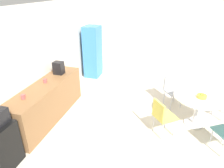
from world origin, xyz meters
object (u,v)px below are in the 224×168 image
object	(u,v)px
locker_cabinet	(93,52)
round_table	(198,102)
fruit_bowl	(202,96)
coffee_maker	(59,68)
mug_white	(23,97)
chair_gray	(172,87)
mug_green	(61,69)
chair_yellow	(162,114)
mug_red	(45,81)

from	to	relation	value
locker_cabinet	round_table	distance (m)	3.91
fruit_bowl	coffee_maker	size ratio (longest dim) A/B	0.67
mug_white	chair_gray	bearing A→B (deg)	-52.82
locker_cabinet	chair_gray	size ratio (longest dim) A/B	2.12
round_table	mug_white	size ratio (longest dim) A/B	8.48
round_table	mug_green	distance (m)	3.50
locker_cabinet	chair_yellow	xyz separation A→B (m)	(-2.68, -2.56, -0.36)
chair_gray	coffee_maker	xyz separation A→B (m)	(-0.81, 2.83, 0.54)
locker_cabinet	mug_red	distance (m)	2.69
chair_gray	fruit_bowl	bearing A→B (deg)	-143.70
chair_gray	chair_yellow	distance (m)	1.39
mug_red	mug_white	bearing A→B (deg)	-179.44
mug_red	coffee_maker	world-z (taller)	coffee_maker
chair_yellow	mug_green	world-z (taller)	mug_green
mug_red	coffee_maker	distance (m)	0.59
round_table	coffee_maker	xyz separation A→B (m)	(-0.04, 3.41, 0.45)
chair_gray	chair_yellow	world-z (taller)	same
chair_yellow	mug_green	xyz separation A→B (m)	(0.79, 2.72, 0.43)
mug_white	mug_red	xyz separation A→B (m)	(0.79, 0.01, 0.00)
locker_cabinet	fruit_bowl	xyz separation A→B (m)	(-2.14, -3.35, -0.09)
mug_red	chair_gray	bearing A→B (deg)	-64.21
locker_cabinet	fruit_bowl	bearing A→B (deg)	-122.56
chair_gray	fruit_bowl	size ratio (longest dim) A/B	3.89
mug_green	mug_red	bearing A→B (deg)	-178.42
round_table	chair_gray	size ratio (longest dim) A/B	1.32
chair_gray	mug_green	distance (m)	2.99
chair_yellow	chair_gray	bearing A→B (deg)	-7.13
mug_red	coffee_maker	xyz separation A→B (m)	(0.58, -0.04, 0.11)
round_table	mug_green	xyz separation A→B (m)	(0.19, 3.48, 0.34)
locker_cabinet	chair_gray	world-z (taller)	locker_cabinet
locker_cabinet	chair_yellow	size ratio (longest dim) A/B	2.12
mug_white	locker_cabinet	bearing A→B (deg)	-2.23
mug_white	coffee_maker	xyz separation A→B (m)	(1.36, -0.04, 0.11)
chair_gray	mug_green	size ratio (longest dim) A/B	6.43
fruit_bowl	mug_white	size ratio (longest dim) A/B	1.65
locker_cabinet	coffee_maker	size ratio (longest dim) A/B	5.50
locker_cabinet	mug_white	world-z (taller)	locker_cabinet
locker_cabinet	round_table	world-z (taller)	locker_cabinet
chair_gray	mug_green	world-z (taller)	mug_green
round_table	mug_white	bearing A→B (deg)	112.15
mug_white	mug_green	xyz separation A→B (m)	(1.59, 0.03, 0.00)
round_table	coffee_maker	world-z (taller)	coffee_maker
chair_yellow	mug_red	size ratio (longest dim) A/B	6.43
mug_green	coffee_maker	size ratio (longest dim) A/B	0.40
fruit_bowl	chair_gray	bearing A→B (deg)	36.30
locker_cabinet	mug_white	xyz separation A→B (m)	(-3.47, 0.14, 0.07)
mug_white	coffee_maker	distance (m)	1.37
chair_yellow	coffee_maker	bearing A→B (deg)	78.01
round_table	coffee_maker	bearing A→B (deg)	90.68
chair_gray	mug_green	bearing A→B (deg)	101.41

